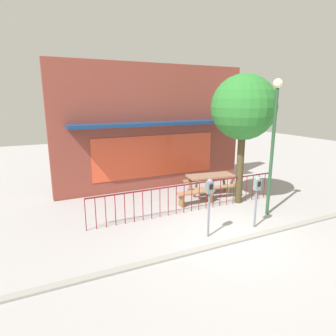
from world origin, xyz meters
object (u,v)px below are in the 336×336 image
Objects in this scene: street_lamp at (274,130)px; street_tree at (243,108)px; parking_meter_far at (257,188)px; picnic_table_left at (211,179)px; parking_meter_near at (209,192)px; patio_bench at (196,195)px.

street_tree is at bearing 96.44° from street_lamp.
parking_meter_far is 0.34× the size of street_tree.
street_tree reaches higher than street_lamp.
picnic_table_left is 1.22× the size of parking_meter_near.
street_lamp is (1.05, 0.59, 1.54)m from parking_meter_far.
picnic_table_left is 3.18m from parking_meter_far.
parking_meter_near reaches higher than parking_meter_far.
patio_bench is at bearing 67.17° from parking_meter_near.
street_lamp is (2.59, 0.51, 1.47)m from parking_meter_near.
street_tree is (0.90, 1.87, 2.15)m from parking_meter_far.
parking_meter_far is 1.96m from street_lamp.
picnic_table_left is 3.69m from parking_meter_near.
street_tree reaches higher than parking_meter_far.
parking_meter_far is (-0.51, -3.08, 0.57)m from picnic_table_left.
patio_bench is 0.32× the size of street_tree.
picnic_table_left is 3.00m from street_tree.
parking_meter_near is 3.67m from street_tree.
parking_meter_far reaches higher than picnic_table_left.
patio_bench is at bearing 132.46° from street_lamp.
street_lamp is at bearing -47.54° from patio_bench.
parking_meter_far is (0.57, -2.37, 0.83)m from patio_bench.
parking_meter_far is at bearing -150.60° from street_lamp.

